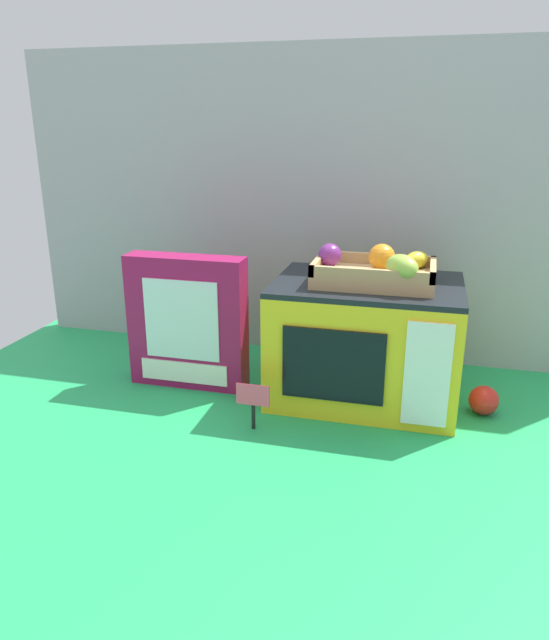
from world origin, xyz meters
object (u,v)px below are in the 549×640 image
at_px(food_groups_crate, 376,271).
at_px(cookie_set_box, 187,322).
at_px(price_sign, 253,400).
at_px(toy_microwave, 365,341).
at_px(loose_toy_apple, 484,400).

relative_size(food_groups_crate, cookie_set_box, 0.81).
height_order(food_groups_crate, price_sign, food_groups_crate).
bearing_deg(price_sign, toy_microwave, 47.03).
distance_m(food_groups_crate, cookie_set_box, 0.45).
bearing_deg(food_groups_crate, toy_microwave, 142.75).
bearing_deg(loose_toy_apple, toy_microwave, 174.47).
xyz_separation_m(toy_microwave, loose_toy_apple, (0.26, -0.03, -0.10)).
distance_m(toy_microwave, loose_toy_apple, 0.28).
bearing_deg(loose_toy_apple, price_sign, -157.77).
bearing_deg(cookie_set_box, price_sign, -39.68).
height_order(food_groups_crate, cookie_set_box, food_groups_crate).
distance_m(toy_microwave, price_sign, 0.30).
bearing_deg(food_groups_crate, price_sign, -137.06).
bearing_deg(toy_microwave, price_sign, -132.97).
bearing_deg(toy_microwave, food_groups_crate, -37.25).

